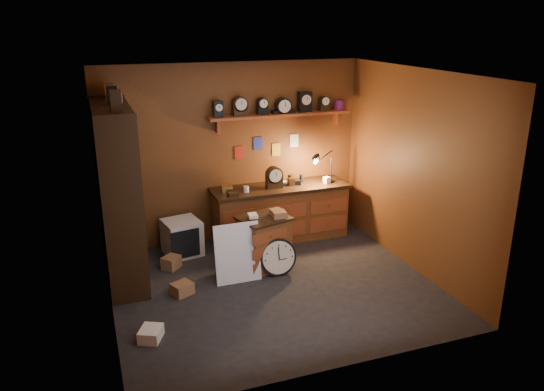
{
  "coord_description": "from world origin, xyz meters",
  "views": [
    {
      "loc": [
        -2.09,
        -5.75,
        3.29
      ],
      "look_at": [
        0.1,
        0.35,
        1.12
      ],
      "focal_mm": 35.0,
      "sensor_mm": 36.0,
      "label": 1
    }
  ],
  "objects": [
    {
      "name": "floor_box_c",
      "position": [
        -1.15,
        0.97,
        0.09
      ],
      "size": [
        0.3,
        0.3,
        0.18
      ],
      "primitive_type": "cube",
      "rotation": [
        0.0,
        0.0,
        0.78
      ],
      "color": "#946440",
      "rests_on": "ground"
    },
    {
      "name": "white_panel",
      "position": [
        -0.38,
        0.32,
        0.0
      ],
      "size": [
        0.61,
        0.17,
        0.8
      ],
      "primitive_type": "cube",
      "rotation": [
        -0.17,
        0.0,
        0.0
      ],
      "color": "silver",
      "rests_on": "ground"
    },
    {
      "name": "floor_box_a",
      "position": [
        -1.15,
        0.2,
        0.08
      ],
      "size": [
        0.31,
        0.29,
        0.15
      ],
      "primitive_type": "cube",
      "rotation": [
        0.0,
        0.0,
        0.43
      ],
      "color": "#946440",
      "rests_on": "ground"
    },
    {
      "name": "mini_fridge",
      "position": [
        -0.91,
        1.39,
        0.26
      ],
      "size": [
        0.58,
        0.59,
        0.52
      ],
      "rotation": [
        0.0,
        0.0,
        0.18
      ],
      "color": "silver",
      "rests_on": "ground"
    },
    {
      "name": "floor_box_b",
      "position": [
        -1.65,
        -0.67,
        0.07
      ],
      "size": [
        0.31,
        0.33,
        0.13
      ],
      "primitive_type": "cube",
      "rotation": [
        0.0,
        0.0,
        -0.45
      ],
      "color": "white",
      "rests_on": "ground"
    },
    {
      "name": "low_cabinet",
      "position": [
        0.07,
        0.58,
        0.4
      ],
      "size": [
        0.77,
        0.7,
        0.83
      ],
      "rotation": [
        0.0,
        0.0,
        0.28
      ],
      "color": "brown",
      "rests_on": "ground"
    },
    {
      "name": "floor",
      "position": [
        0.0,
        0.0,
        0.0
      ],
      "size": [
        4.0,
        4.0,
        0.0
      ],
      "primitive_type": "plane",
      "color": "black",
      "rests_on": "ground"
    },
    {
      "name": "room_shell",
      "position": [
        0.04,
        0.11,
        1.72
      ],
      "size": [
        4.02,
        3.62,
        2.71
      ],
      "color": "brown",
      "rests_on": "ground"
    },
    {
      "name": "shelving_unit",
      "position": [
        -1.79,
        0.98,
        1.25
      ],
      "size": [
        0.47,
        1.6,
        2.58
      ],
      "color": "black",
      "rests_on": "ground"
    },
    {
      "name": "workbench",
      "position": [
        0.64,
        1.47,
        0.47
      ],
      "size": [
        2.12,
        0.66,
        1.36
      ],
      "color": "brown",
      "rests_on": "ground"
    },
    {
      "name": "big_round_clock",
      "position": [
        0.17,
        0.3,
        0.25
      ],
      "size": [
        0.51,
        0.17,
        0.51
      ],
      "color": "black",
      "rests_on": "ground"
    }
  ]
}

